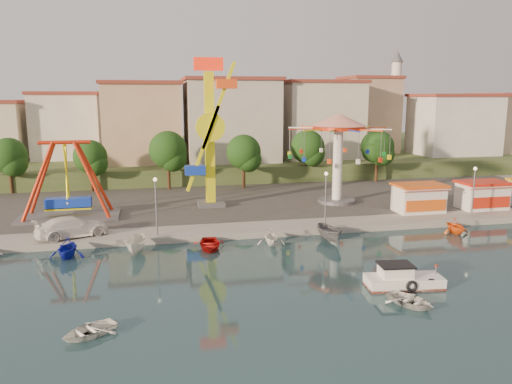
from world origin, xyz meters
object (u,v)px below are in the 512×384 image
object	(u,v)px
kamikaze_tower	(212,136)
cabin_motorboat	(402,280)
pirate_ship_ride	(67,182)
rowboat_a	(411,300)
wave_swinger	(338,138)
van	(72,227)

from	to	relation	value
kamikaze_tower	cabin_motorboat	size ratio (longest dim) A/B	3.06
pirate_ship_ride	rowboat_a	bearing A→B (deg)	-47.45
wave_swinger	rowboat_a	xyz separation A→B (m)	(-5.68, -27.61, -7.86)
wave_swinger	rowboat_a	distance (m)	29.27
kamikaze_tower	wave_swinger	world-z (taller)	kamikaze_tower
kamikaze_tower	cabin_motorboat	xyz separation A→B (m)	(9.86, -25.74, -8.09)
pirate_ship_ride	wave_swinger	bearing A→B (deg)	2.69
kamikaze_tower	cabin_motorboat	bearing A→B (deg)	-69.05
wave_swinger	van	bearing A→B (deg)	-162.59
pirate_ship_ride	cabin_motorboat	size ratio (longest dim) A/B	1.85
van	pirate_ship_ride	bearing A→B (deg)	-12.07
cabin_motorboat	rowboat_a	distance (m)	3.08
kamikaze_tower	van	world-z (taller)	kamikaze_tower
pirate_ship_ride	kamikaze_tower	size ratio (longest dim) A/B	0.61
pirate_ship_ride	van	size ratio (longest dim) A/B	1.61
pirate_ship_ride	cabin_motorboat	world-z (taller)	pirate_ship_ride
kamikaze_tower	cabin_motorboat	world-z (taller)	kamikaze_tower
wave_swinger	kamikaze_tower	bearing A→B (deg)	175.90
rowboat_a	cabin_motorboat	bearing A→B (deg)	44.71
cabin_motorboat	rowboat_a	world-z (taller)	cabin_motorboat
kamikaze_tower	rowboat_a	distance (m)	31.11
pirate_ship_ride	rowboat_a	world-z (taller)	pirate_ship_ride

